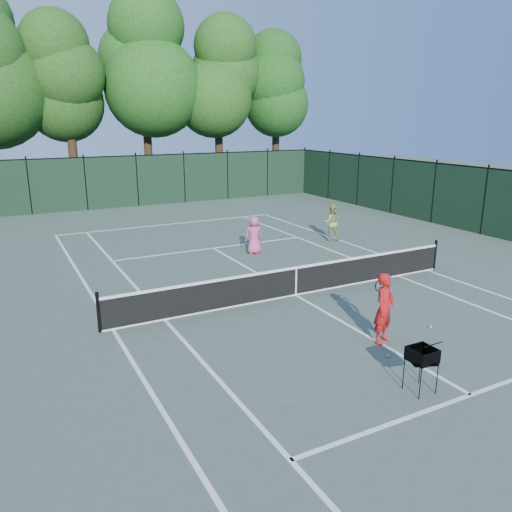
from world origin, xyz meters
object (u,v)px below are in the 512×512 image
player_pink (254,235)px  player_green (331,222)px  coach (384,308)px  loose_ball_near_cart (388,356)px  loose_ball_midcourt (431,327)px  ball_hopper (422,355)px

player_pink → player_green: 4.04m
coach → loose_ball_near_cart: coach is taller
coach → player_pink: coach is taller
player_pink → loose_ball_near_cart: (-1.47, -9.32, -0.71)m
coach → loose_ball_midcourt: size_ratio=25.37×
coach → ball_hopper: size_ratio=1.87×
player_green → ball_hopper: player_green is taller
player_pink → loose_ball_midcourt: (0.64, -8.58, -0.71)m
player_green → loose_ball_midcourt: size_ratio=23.60×
coach → loose_ball_midcourt: (1.67, 0.05, -0.83)m
player_pink → coach: bearing=94.2°
loose_ball_midcourt → player_green: bearing=69.4°
player_pink → ball_hopper: 10.88m
coach → ball_hopper: coach is taller
loose_ball_near_cart → ball_hopper: bearing=-108.1°
loose_ball_midcourt → ball_hopper: bearing=-140.3°
coach → loose_ball_midcourt: 1.86m
player_green → loose_ball_near_cart: (-5.48, -9.72, -0.77)m
player_green → loose_ball_midcourt: bearing=92.1°
ball_hopper → loose_ball_near_cart: bearing=93.0°
ball_hopper → loose_ball_midcourt: 3.41m
player_green → ball_hopper: bearing=84.6°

